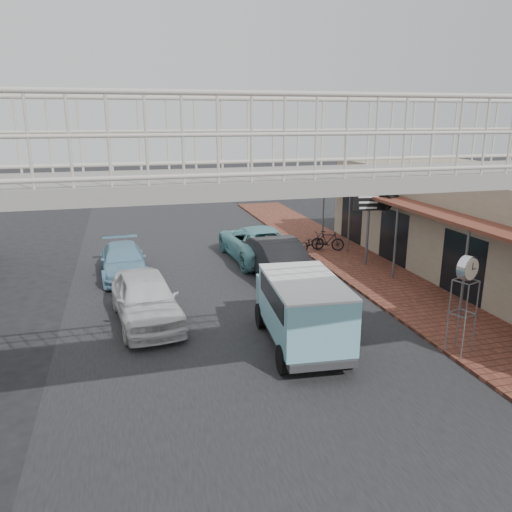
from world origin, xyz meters
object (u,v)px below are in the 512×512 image
white_hatchback (146,298)px  dark_sedan (280,261)px  angkot_van (302,303)px  motorcycle_near (312,243)px  motorcycle_far (328,241)px  angkot_far (123,261)px  arrow_sign (390,199)px  street_clock (467,273)px  angkot_curb (257,242)px

white_hatchback → dark_sedan: bearing=22.4°
angkot_van → motorcycle_near: bearing=71.7°
white_hatchback → motorcycle_far: 10.52m
white_hatchback → angkot_far: 4.99m
white_hatchback → angkot_far: white_hatchback is taller
white_hatchback → motorcycle_near: size_ratio=2.79×
dark_sedan → motorcycle_far: bearing=40.4°
angkot_far → angkot_van: size_ratio=1.00×
motorcycle_near → arrow_sign: 4.26m
dark_sedan → angkot_van: 5.83m
white_hatchback → angkot_far: size_ratio=1.06×
street_clock → arrow_sign: (2.25, 7.79, 0.59)m
angkot_van → motorcycle_far: bearing=67.6°
dark_sedan → motorcycle_near: dark_sedan is taller
white_hatchback → angkot_van: bearing=-42.2°
white_hatchback → angkot_curb: bearing=43.3°
angkot_curb → angkot_van: bearing=79.4°
motorcycle_near → arrow_sign: bearing=-165.4°
arrow_sign → street_clock: bearing=-94.7°
angkot_far → motorcycle_far: bearing=4.9°
angkot_curb → dark_sedan: bearing=87.6°
motorcycle_far → arrow_sign: 3.88m
street_clock → arrow_sign: arrow_sign is taller
motorcycle_near → motorcycle_far: motorcycle_far is taller
angkot_van → motorcycle_near: size_ratio=2.63×
angkot_van → arrow_sign: 8.84m
motorcycle_near → street_clock: street_clock is taller
white_hatchback → motorcycle_near: 9.87m
angkot_van → arrow_sign: arrow_sign is taller
white_hatchback → dark_sedan: dark_sedan is taller
white_hatchback → angkot_van: angkot_van is taller
street_clock → white_hatchback: bearing=130.0°
angkot_van → motorcycle_far: (4.61, 9.00, -0.71)m
angkot_curb → angkot_van: 8.94m
dark_sedan → arrow_sign: 5.31m
street_clock → arrow_sign: 8.13m
dark_sedan → motorcycle_far: (3.40, 3.32, -0.22)m
angkot_curb → motorcycle_far: (3.45, 0.16, -0.19)m
dark_sedan → motorcycle_near: bearing=47.8°
white_hatchback → street_clock: 9.07m
motorcycle_near → angkot_far: bearing=73.2°
motorcycle_near → arrow_sign: (2.25, -2.75, 2.34)m
motorcycle_far → arrow_sign: size_ratio=0.44×
angkot_curb → motorcycle_near: (2.65, 0.14, -0.23)m
dark_sedan → angkot_van: angkot_van is taller
street_clock → angkot_van: bearing=137.6°
motorcycle_far → white_hatchback: bearing=150.6°
angkot_curb → arrow_sign: (4.89, -2.61, 2.11)m
angkot_curb → motorcycle_near: angkot_curb is taller
angkot_far → white_hatchback: bearing=-85.4°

